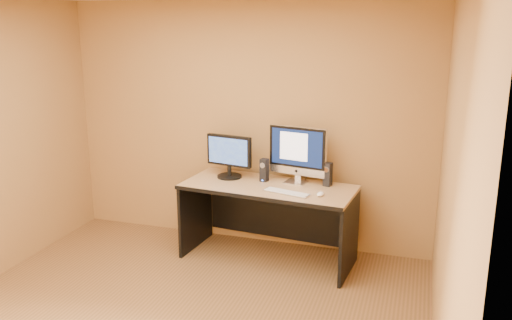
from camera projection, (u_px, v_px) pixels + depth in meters
name	position (u px, v px, depth m)	size (l,w,h in m)	color
walls	(160.00, 175.00, 3.95)	(4.00, 4.00, 2.60)	olive
desk	(268.00, 223.00, 5.50)	(1.71, 0.75, 0.79)	tan
imac	(296.00, 155.00, 5.42)	(0.61, 0.22, 0.59)	silver
second_monitor	(229.00, 157.00, 5.62)	(0.51, 0.26, 0.45)	black
speaker_left	(264.00, 170.00, 5.51)	(0.07, 0.08, 0.24)	black
speaker_right	(328.00, 174.00, 5.36)	(0.07, 0.08, 0.24)	black
keyboard	(286.00, 192.00, 5.15)	(0.46, 0.12, 0.02)	silver
mouse	(320.00, 194.00, 5.08)	(0.06, 0.11, 0.04)	white
cable_a	(305.00, 180.00, 5.58)	(0.01, 0.01, 0.24)	black
cable_b	(294.00, 180.00, 5.58)	(0.01, 0.01, 0.19)	black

